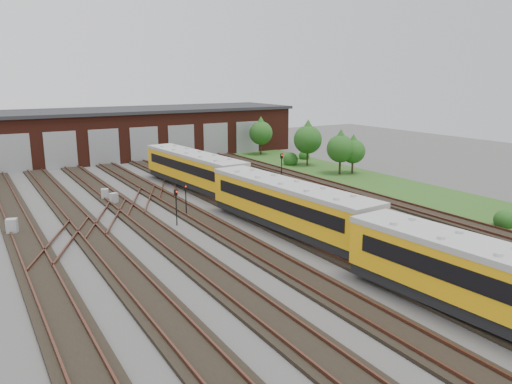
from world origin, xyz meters
TOP-DOWN VIEW (x-y plane):
  - ground at (0.00, 0.00)m, footprint 120.00×120.00m
  - track_network at (-0.17, 0.59)m, footprint 30.40×70.00m
  - maintenance_shed at (-0.01, 39.97)m, footprint 51.00×12.50m
  - grass_verge at (19.00, 10.00)m, footprint 8.00×55.00m
  - metro_train at (2.00, 0.57)m, footprint 3.91×47.44m
  - signal_mast_0 at (-2.44, 8.07)m, footprint 0.23×0.22m
  - signal_mast_1 at (-4.07, 5.99)m, footprint 0.25×0.24m
  - signal_mast_2 at (2.21, 22.12)m, footprint 0.28×0.27m
  - signal_mast_3 at (9.98, 13.34)m, footprint 0.27×0.25m
  - relay_cabinet_0 at (-14.57, 9.68)m, footprint 0.83×0.76m
  - relay_cabinet_1 at (-6.58, 16.31)m, footprint 0.73×0.66m
  - relay_cabinet_2 at (-6.34, 14.38)m, footprint 0.75×0.70m
  - relay_cabinet_3 at (4.26, 19.14)m, footprint 0.70×0.65m
  - relay_cabinet_4 at (6.72, 18.70)m, footprint 0.75×0.69m
  - tree_0 at (18.61, 31.38)m, footprint 3.19×3.19m
  - tree_1 at (18.76, 14.91)m, footprint 3.03×3.03m
  - tree_2 at (18.91, 21.08)m, footprint 3.38×3.38m
  - tree_3 at (20.16, 14.41)m, footprint 2.68×2.68m
  - bush_0 at (16.00, -6.48)m, footprint 1.48×1.48m
  - bush_1 at (17.51, 22.60)m, footprint 1.81×1.81m
  - bush_2 at (21.49, 25.21)m, footprint 1.41×1.41m

SIDE VIEW (x-z plane):
  - ground at x=0.00m, z-range 0.00..0.00m
  - grass_verge at x=19.00m, z-range 0.00..0.05m
  - track_network at x=-0.17m, z-range -0.06..0.27m
  - relay_cabinet_3 at x=4.26m, z-range 0.00..0.95m
  - relay_cabinet_2 at x=-6.34m, z-range 0.00..1.00m
  - relay_cabinet_4 at x=6.72m, z-range 0.00..1.02m
  - relay_cabinet_1 at x=-6.58m, z-range 0.00..1.02m
  - relay_cabinet_0 at x=-14.57m, z-range 0.00..1.14m
  - bush_2 at x=21.49m, z-range 0.00..1.41m
  - bush_0 at x=16.00m, z-range 0.00..1.48m
  - bush_1 at x=17.51m, z-range 0.00..1.81m
  - signal_mast_0 at x=-2.44m, z-range 0.36..2.83m
  - signal_mast_1 at x=-4.07m, z-range 0.38..3.05m
  - signal_mast_2 at x=2.21m, z-range 0.42..3.30m
  - metro_train at x=2.00m, z-range 0.37..3.52m
  - signal_mast_3 at x=9.98m, z-range 0.44..3.65m
  - tree_3 at x=20.16m, z-range 0.63..5.07m
  - maintenance_shed at x=-0.01m, z-range 0.03..6.38m
  - tree_1 at x=18.76m, z-range 0.71..5.74m
  - tree_0 at x=18.61m, z-range 0.75..6.04m
  - tree_2 at x=18.91m, z-range 0.80..6.40m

